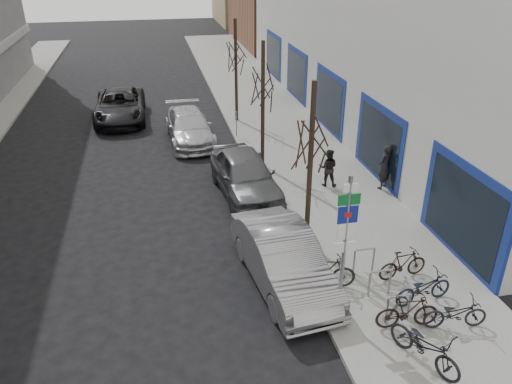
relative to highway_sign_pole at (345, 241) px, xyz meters
name	(u,v)px	position (x,y,z in m)	size (l,w,h in m)	color
ground	(248,333)	(-2.40, 0.01, -2.46)	(120.00, 120.00, 0.00)	black
sidewalk_east	(304,164)	(2.10, 10.01, -2.38)	(5.00, 70.00, 0.15)	slate
commercial_building	(493,22)	(14.60, 16.01, 2.54)	(20.00, 32.00, 10.00)	#B7B7B2
brick_building_far	(300,0)	(10.60, 40.01, 1.54)	(12.00, 14.00, 8.00)	brown
highway_sign_pole	(345,241)	(0.00, 0.00, 0.00)	(0.55, 0.10, 4.20)	gray
bike_rack	(380,280)	(1.40, 0.61, -1.80)	(0.66, 2.26, 0.83)	gray
tree_near	(312,129)	(0.20, 3.51, 1.65)	(1.80, 1.80, 5.50)	black
tree_mid	(263,76)	(0.20, 10.01, 1.65)	(1.80, 1.80, 5.50)	black
tree_far	(236,47)	(0.20, 16.51, 1.65)	(1.80, 1.80, 5.50)	black
meter_front	(298,233)	(-0.25, 3.01, -1.54)	(0.10, 0.08, 1.27)	gray
meter_mid	(260,164)	(-0.25, 8.51, -1.54)	(0.10, 0.08, 1.27)	gray
meter_back	(236,121)	(-0.25, 14.01, -1.54)	(0.10, 0.08, 1.27)	gray
bike_near_left	(426,343)	(1.35, -1.93, -1.72)	(0.59, 1.94, 1.18)	black
bike_near_right	(408,311)	(1.53, -0.73, -1.81)	(0.49, 1.65, 1.00)	black
bike_mid_curb	(424,286)	(2.43, 0.10, -1.78)	(0.52, 1.73, 1.05)	black
bike_mid_inner	(325,271)	(0.03, 1.27, -1.77)	(0.52, 1.76, 1.07)	black
bike_far_curb	(456,311)	(2.72, -0.98, -1.81)	(0.50, 1.64, 1.00)	black
bike_far_inner	(403,264)	(2.40, 1.23, -1.84)	(0.46, 1.56, 0.94)	black
parked_car_front	(284,259)	(-1.00, 1.86, -1.63)	(1.75, 5.01, 1.65)	#939297
parked_car_mid	(245,175)	(-1.00, 7.74, -1.60)	(2.03, 5.05, 1.72)	#55565A
parked_car_back	(189,127)	(-2.60, 14.16, -1.71)	(2.09, 5.14, 1.49)	#B7B7BC
lane_car	(120,106)	(-6.07, 18.38, -1.65)	(2.68, 5.81, 1.61)	black
pedestrian_near	(384,167)	(4.40, 6.90, -1.39)	(0.67, 0.44, 1.83)	black
pedestrian_far	(328,167)	(2.33, 7.58, -1.53)	(0.58, 0.39, 1.56)	black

